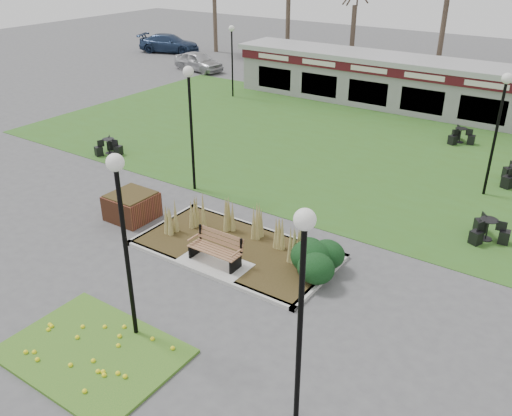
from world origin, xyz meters
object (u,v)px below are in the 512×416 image
Objects in this scene: bistro_set_a at (109,148)px; car_silver at (198,61)px; food_pavilion at (432,87)px; lamp_post_mid_right at (501,108)px; park_bench at (216,248)px; lamp_post_near_left at (121,209)px; lamp_post_mid_left at (190,102)px; brick_planter at (132,206)px; car_black at (313,57)px; car_blue at (169,43)px; lamp_post_far_left at (232,45)px; lamp_post_near_right at (302,274)px; bistro_set_d at (487,233)px; bistro_set_b at (460,138)px.

car_silver reaches higher than bistro_set_a.
food_pavilion is 5.21× the size of lamp_post_mid_right.
food_pavilion is at bearing 119.11° from lamp_post_mid_right.
park_bench is at bearing -118.91° from lamp_post_mid_right.
lamp_post_near_left is 8.91m from lamp_post_mid_left.
brick_planter is 26.94m from car_black.
car_blue is (-14.87, 20.35, 0.52)m from bistro_set_a.
lamp_post_near_left is at bearing -157.19° from car_blue.
brick_planter is at bearing -93.77° from lamp_post_mid_left.
food_pavilion is at bearing 17.22° from lamp_post_far_left.
lamp_post_near_left is 1.00× the size of lamp_post_near_right.
lamp_post_mid_right reaches higher than car_black.
lamp_post_mid_left is at bearing 140.24° from lamp_post_near_right.
lamp_post_mid_left is 1.17× the size of car_silver.
lamp_post_near_right is 3.53× the size of bistro_set_d.
car_black is 0.92× the size of car_blue.
lamp_post_near_right is 33.71m from car_silver.
park_bench is at bearing 143.23° from lamp_post_near_right.
lamp_post_mid_left is (-4.19, -15.80, 2.07)m from food_pavilion.
car_silver is (-20.93, 5.31, 0.45)m from bistro_set_b.
lamp_post_mid_right is at bearing 104.56° from bistro_set_d.
brick_planter is 0.31× the size of lamp_post_near_left.
bistro_set_a is 0.26× the size of car_black.
park_bench is 0.41× the size of car_silver.
car_blue reaches higher than bistro_set_d.
brick_planter is 13.78m from lamp_post_mid_right.
lamp_post_near_right reaches higher than car_silver.
car_silver is at bearing -140.47° from car_blue.
food_pavilion is (0.00, 19.71, 0.89)m from park_bench.
car_blue is (-13.46, -1.65, -0.04)m from car_black.
car_silver is 8.86m from car_black.
car_blue is at bearing 146.61° from lamp_post_far_left.
car_silver reaches higher than bistro_set_b.
lamp_post_near_right is at bearing -157.89° from car_black.
brick_planter is at bearing -35.34° from bistro_set_a.
car_blue is at bearing 134.78° from park_bench.
lamp_post_near_left is 1.03× the size of lamp_post_mid_right.
car_silver is 0.78× the size of car_blue.
car_silver is (-18.32, 24.50, -2.83)m from lamp_post_near_left.
bistro_set_a is at bearing -174.87° from bistro_set_d.
brick_planter is at bearing -153.15° from bistro_set_d.
car_black is (-11.45, 26.75, 0.22)m from park_bench.
lamp_post_far_left is at bearing 125.12° from park_bench.
park_bench is 6.45m from lamp_post_mid_left.
lamp_post_near_right is 3.60× the size of bistro_set_b.
car_silver is at bearing 130.89° from park_bench.
lamp_post_near_right reaches higher than bistro_set_d.
lamp_post_near_left is at bearing -59.34° from lamp_post_mid_left.
park_bench is 4.47m from brick_planter.
bistro_set_a is 0.31× the size of car_silver.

